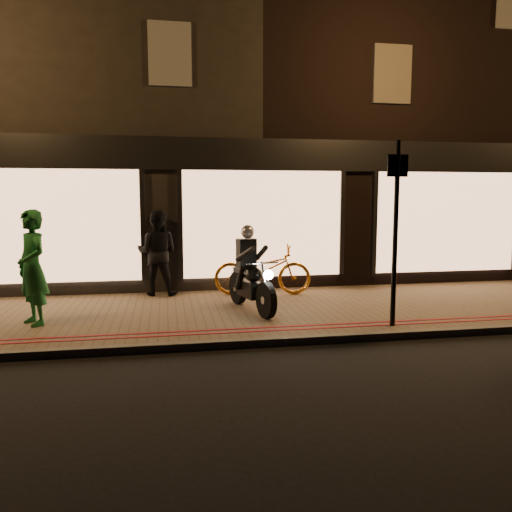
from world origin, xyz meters
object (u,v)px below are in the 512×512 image
Objects in this scene: motorcycle at (250,278)px; bicycle_gold at (262,269)px; sign_post at (396,224)px; person_green at (32,268)px.

motorcycle is 0.92× the size of bicycle_gold.
sign_post reaches higher than motorcycle.
sign_post is (2.12, -1.53, 1.06)m from motorcycle.
sign_post is 1.44× the size of bicycle_gold.
person_green reaches higher than bicycle_gold.
motorcycle is 1.00× the size of person_green.
sign_post is at bearing -49.86° from motorcycle.
sign_post is 5.97m from person_green.
bicycle_gold is 1.09× the size of person_green.
person_green is at bearing 168.98° from sign_post.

